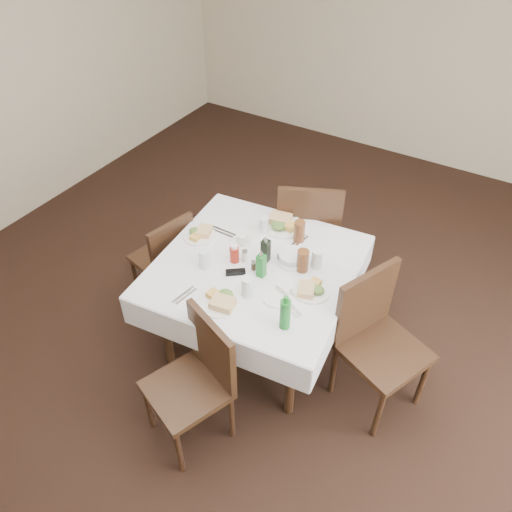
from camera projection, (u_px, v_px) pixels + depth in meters
The scene contains 33 objects.
ground_plane at pixel (265, 365), 3.62m from camera, with size 7.00×7.00×0.00m, color black.
room_shell at pixel (269, 157), 2.50m from camera, with size 6.04×7.04×2.80m.
dining_table at pixel (256, 274), 3.36m from camera, with size 1.40×1.40×0.76m.
chair_north at pixel (308, 228), 3.91m from camera, with size 0.64×0.64×1.01m.
chair_south at pixel (198, 374), 2.93m from camera, with size 0.56×0.56×0.92m.
chair_east at pixel (375, 333), 3.11m from camera, with size 0.62×0.62×0.99m.
chair_west at pixel (167, 255), 3.82m from camera, with size 0.47×0.47×0.83m.
meal_north at pixel (282, 224), 3.60m from camera, with size 0.30×0.30×0.07m.
meal_south at pixel (222, 300), 3.03m from camera, with size 0.27×0.27×0.06m.
meal_east at pixel (311, 289), 3.10m from camera, with size 0.24×0.24×0.05m.
meal_west at pixel (200, 234), 3.53m from camera, with size 0.23×0.23×0.05m.
side_plate_a at pixel (254, 232), 3.57m from camera, with size 0.14×0.14×0.01m.
side_plate_b at pixel (276, 298), 3.07m from camera, with size 0.17×0.17×0.01m.
water_n at pixel (264, 225), 3.53m from camera, with size 0.07×0.07×0.13m.
water_s at pixel (247, 287), 3.05m from camera, with size 0.07×0.07×0.14m.
water_e at pixel (317, 259), 3.25m from camera, with size 0.07×0.07×0.13m.
water_w at pixel (204, 259), 3.25m from camera, with size 0.07×0.07×0.13m.
iced_tea_a at pixel (299, 231), 3.45m from camera, with size 0.08×0.08×0.16m.
iced_tea_b at pixel (303, 261), 3.22m from camera, with size 0.08×0.08×0.16m.
bread_basket at pixel (292, 258), 3.31m from camera, with size 0.20×0.20×0.07m.
oil_cruet_dark at pixel (266, 250), 3.28m from camera, with size 0.05×0.05×0.21m.
oil_cruet_green at pixel (261, 265), 3.17m from camera, with size 0.05×0.05×0.21m.
ketchup_bottle at pixel (234, 254), 3.29m from camera, with size 0.06×0.06×0.14m.
salt_shaker at pixel (245, 256), 3.31m from camera, with size 0.04×0.04×0.08m.
pepper_shaker at pixel (253, 266), 3.25m from camera, with size 0.03×0.03×0.07m.
coffee_mug at pixel (242, 240), 3.44m from camera, with size 0.11×0.11×0.08m.
sunglasses at pixel (236, 272), 3.23m from camera, with size 0.13×0.11×0.03m.
green_bottle at pixel (285, 314), 2.83m from camera, with size 0.06×0.06×0.24m.
sugar_caddy at pixel (284, 289), 3.10m from camera, with size 0.11×0.08×0.05m.
cutlery_n at pixel (299, 241), 3.49m from camera, with size 0.07×0.17×0.01m.
cutlery_s at pixel (185, 295), 3.09m from camera, with size 0.07×0.18×0.01m.
cutlery_e at pixel (291, 308), 3.01m from camera, with size 0.17×0.11×0.01m.
cutlery_w at pixel (223, 232), 3.56m from camera, with size 0.19×0.05×0.01m.
Camera 1 is at (1.09, -1.93, 2.97)m, focal length 35.00 mm.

